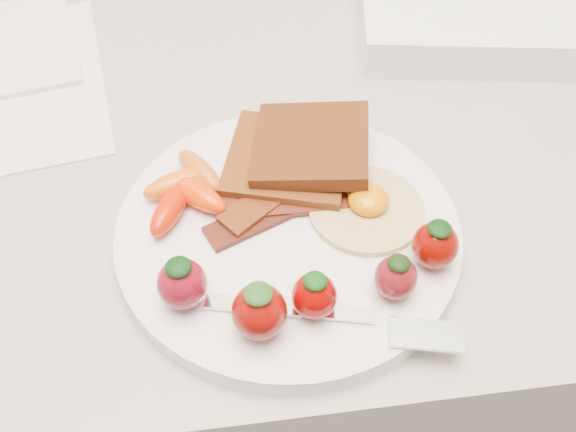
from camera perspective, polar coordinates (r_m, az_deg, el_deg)
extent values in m
cube|color=gray|center=(0.97, -2.88, -11.76)|extent=(2.00, 0.60, 0.90)
cylinder|color=white|center=(0.51, 0.00, -1.39)|extent=(0.27, 0.27, 0.02)
cube|color=#4E1F0A|center=(0.54, -0.05, 4.99)|extent=(0.12, 0.12, 0.01)
cube|color=#3F1D08|center=(0.53, 2.10, 6.32)|extent=(0.11, 0.11, 0.02)
cylinder|color=#F3EAB1|center=(0.51, 6.96, 0.61)|extent=(0.12, 0.12, 0.01)
ellipsoid|color=orange|center=(0.51, 7.19, 1.44)|extent=(0.04, 0.04, 0.02)
cube|color=black|center=(0.50, -1.95, 0.13)|extent=(0.10, 0.06, 0.00)
cube|color=black|center=(0.51, -0.26, 1.13)|extent=(0.10, 0.03, 0.00)
cube|color=#4F1608|center=(0.51, -1.29, 2.02)|extent=(0.10, 0.08, 0.00)
ellipsoid|color=#DE5C0C|center=(0.52, -9.70, 2.88)|extent=(0.06, 0.04, 0.02)
ellipsoid|color=#E93800|center=(0.51, -8.26, 2.03)|extent=(0.06, 0.06, 0.02)
ellipsoid|color=red|center=(0.51, -10.43, 0.68)|extent=(0.04, 0.06, 0.02)
ellipsoid|color=#C25913|center=(0.53, -7.89, 3.99)|extent=(0.05, 0.06, 0.02)
ellipsoid|color=maroon|center=(0.45, -9.39, -5.98)|extent=(0.04, 0.04, 0.04)
ellipsoid|color=black|center=(0.43, -9.72, -4.48)|extent=(0.02, 0.02, 0.01)
ellipsoid|color=#730703|center=(0.43, -2.57, -8.50)|extent=(0.04, 0.04, 0.04)
ellipsoid|color=#1D4613|center=(0.41, -2.67, -6.92)|extent=(0.02, 0.02, 0.01)
ellipsoid|color=#7A0200|center=(0.44, 2.35, -7.12)|extent=(0.03, 0.03, 0.04)
ellipsoid|color=#083D0B|center=(0.43, 2.43, -5.78)|extent=(0.02, 0.02, 0.01)
ellipsoid|color=maroon|center=(0.46, 9.55, -5.44)|extent=(0.03, 0.03, 0.03)
ellipsoid|color=black|center=(0.44, 9.84, -4.13)|extent=(0.02, 0.02, 0.01)
ellipsoid|color=#6D0600|center=(0.48, 12.94, -2.57)|extent=(0.03, 0.03, 0.04)
ellipsoid|color=black|center=(0.46, 13.35, -1.10)|extent=(0.02, 0.02, 0.01)
cube|color=white|center=(0.45, 0.16, -8.24)|extent=(0.12, 0.04, 0.00)
cube|color=silver|center=(0.45, 12.21, -10.28)|extent=(0.05, 0.03, 0.00)
cube|color=silver|center=(0.71, -24.09, 10.54)|extent=(0.24, 0.29, 0.00)
cube|color=silver|center=(0.76, -22.97, 13.82)|extent=(0.15, 0.19, 0.01)
cube|color=white|center=(0.77, 17.44, 17.66)|extent=(0.32, 0.27, 0.04)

